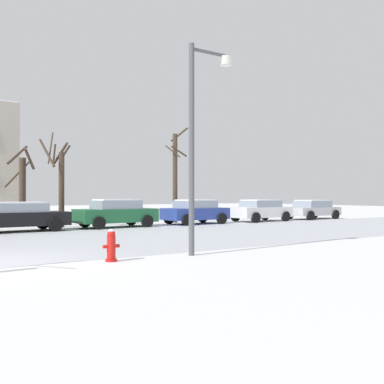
% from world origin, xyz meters
% --- Properties ---
extents(ground_plane, '(120.00, 120.00, 0.00)m').
position_xyz_m(ground_plane, '(0.00, 0.00, 0.00)').
color(ground_plane, white).
extents(fire_hydrant, '(0.44, 0.30, 0.83)m').
position_xyz_m(fire_hydrant, '(2.35, -1.41, 0.42)').
color(fire_hydrant, red).
rests_on(fire_hydrant, ground).
extents(street_lamp, '(1.47, 0.36, 5.96)m').
position_xyz_m(street_lamp, '(4.93, -1.58, 3.59)').
color(street_lamp, '#4C4F54').
rests_on(street_lamp, ground).
extents(parked_car_black, '(4.60, 2.21, 1.37)m').
position_xyz_m(parked_car_black, '(2.46, 9.64, 0.71)').
color(parked_car_black, black).
rests_on(parked_car_black, ground).
extents(parked_car_green, '(4.26, 2.14, 1.47)m').
position_xyz_m(parked_car_green, '(7.43, 9.75, 0.75)').
color(parked_car_green, '#1E6038').
rests_on(parked_car_green, ground).
extents(parked_car_blue, '(3.90, 2.18, 1.43)m').
position_xyz_m(parked_car_blue, '(12.41, 9.71, 0.73)').
color(parked_car_blue, '#283D93').
rests_on(parked_car_blue, ground).
extents(parked_car_white, '(4.16, 2.22, 1.40)m').
position_xyz_m(parked_car_white, '(17.39, 9.59, 0.72)').
color(parked_car_white, white).
rests_on(parked_car_white, ground).
extents(parked_car_silver, '(4.23, 2.20, 1.34)m').
position_xyz_m(parked_car_silver, '(22.36, 9.68, 0.69)').
color(parked_car_silver, silver).
rests_on(parked_car_silver, ground).
extents(tree_far_left, '(1.53, 1.52, 5.91)m').
position_xyz_m(tree_far_left, '(12.15, 11.53, 2.90)').
color(tree_far_left, '#423326').
rests_on(tree_far_left, ground).
extents(tree_far_mid, '(1.48, 1.49, 4.45)m').
position_xyz_m(tree_far_mid, '(3.49, 13.15, 2.08)').
color(tree_far_mid, '#423326').
rests_on(tree_far_mid, ground).
extents(tree_far_right, '(1.51, 1.79, 5.07)m').
position_xyz_m(tree_far_right, '(5.00, 11.47, 2.40)').
color(tree_far_right, '#423326').
rests_on(tree_far_right, ground).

